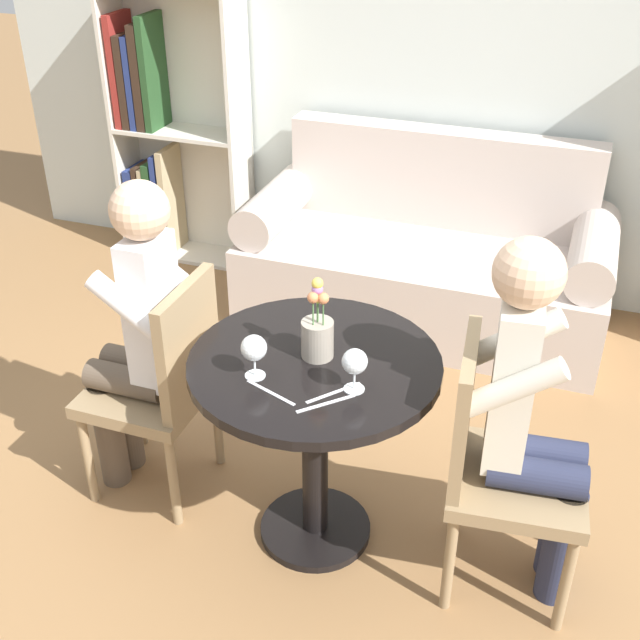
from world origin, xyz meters
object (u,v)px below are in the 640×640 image
wine_glass_right (355,363)px  chair_right (496,460)px  couch (425,262)px  person_right (533,419)px  wine_glass_left (254,349)px  bookshelf_left (167,136)px  chair_left (164,381)px  person_left (137,337)px  flower_vase (318,332)px

wine_glass_right → chair_right: bearing=16.7°
couch → wine_glass_right: couch is taller
person_right → wine_glass_left: person_right is taller
bookshelf_left → person_right: (2.28, -1.88, -0.04)m
chair_left → chair_right: 1.20m
person_right → wine_glass_right: person_right is taller
wine_glass_right → bookshelf_left: bearing=130.9°
person_left → person_right: size_ratio=1.00×
chair_left → flower_vase: bearing=87.6°
couch → flower_vase: bearing=-90.0°
person_right → flower_vase: size_ratio=4.48×
chair_right → person_right: size_ratio=0.71×
chair_right → wine_glass_right: (-0.43, -0.13, 0.35)m
chair_left → wine_glass_left: 0.61m
person_right → wine_glass_left: size_ratio=8.75×
person_right → wine_glass_left: bearing=96.2°
couch → person_left: (-0.69, -1.60, 0.35)m
chair_left → wine_glass_left: size_ratio=6.26×
person_left → wine_glass_right: (0.85, -0.16, 0.19)m
chair_left → wine_glass_right: bearing=78.3°
wine_glass_left → person_left: bearing=160.2°
person_left → wine_glass_left: size_ratio=8.72×
chair_left → person_left: bearing=-90.1°
bookshelf_left → chair_right: 2.91m
wine_glass_right → flower_vase: flower_vase is taller
chair_right → wine_glass_right: bearing=100.6°
wine_glass_right → wine_glass_left: bearing=-173.5°
chair_right → flower_vase: bearing=83.6°
bookshelf_left → wine_glass_left: 2.53m
person_right → wine_glass_right: 0.57m
chair_left → wine_glass_left: bearing=66.9°
chair_left → person_left: size_ratio=0.72×
flower_vase → couch: bearing=90.0°
person_right → wine_glass_right: size_ratio=8.97×
chair_right → bookshelf_left: bearing=43.1°
chair_left → wine_glass_right: size_ratio=6.41×
wine_glass_right → couch: bearing=95.3°
chair_left → flower_vase: 0.69m
wine_glass_right → flower_vase: bearing=140.8°
chair_right → person_left: 1.30m
person_left → wine_glass_left: bearing=70.3°
couch → flower_vase: 1.71m
couch → chair_left: couch is taller
person_left → flower_vase: bearing=87.9°
bookshelf_left → wine_glass_left: bearing=-54.9°
chair_right → person_left: size_ratio=0.72×
wine_glass_right → flower_vase: 0.21m
bookshelf_left → person_right: size_ratio=1.21×
wine_glass_left → chair_right: bearing=12.5°
chair_right → wine_glass_left: (-0.74, -0.16, 0.36)m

